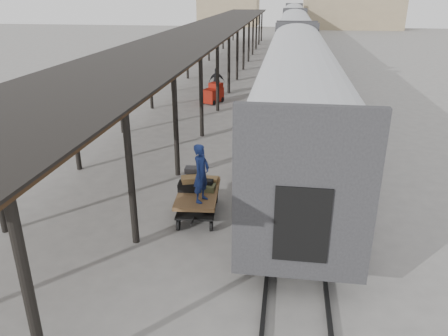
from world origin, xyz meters
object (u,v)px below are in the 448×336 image
baggage_cart (198,197)px  porter (201,173)px  luggage_tug (213,94)px  pedestrian (217,81)px

baggage_cart → porter: size_ratio=1.39×
baggage_cart → luggage_tug: (-2.07, 15.08, -0.08)m
baggage_cart → luggage_tug: bearing=93.2°
baggage_cart → porter: porter is taller
luggage_tug → porter: porter is taller
luggage_tug → baggage_cart: bearing=-59.2°
baggage_cart → luggage_tug: luggage_tug is taller
pedestrian → porter: bearing=87.8°
baggage_cart → pedestrian: (-2.24, 17.61, 0.26)m
luggage_tug → pedestrian: pedestrian is taller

